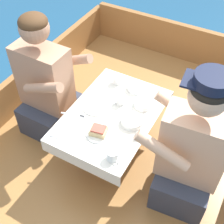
{
  "coord_description": "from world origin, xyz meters",
  "views": [
    {
      "loc": [
        0.73,
        -1.3,
        2.35
      ],
      "look_at": [
        0.0,
        0.02,
        0.8
      ],
      "focal_mm": 50.0,
      "sensor_mm": 36.0,
      "label": 1
    }
  ],
  "objects_px": {
    "person_port": "(46,87)",
    "coffee_cup_starboard": "(117,79)",
    "sandwich": "(99,131)",
    "coffee_cup_port": "(112,155)",
    "person_starboard": "(190,154)",
    "coffee_cup_center": "(121,100)"
  },
  "relations": [
    {
      "from": "coffee_cup_center",
      "to": "sandwich",
      "type": "bearing_deg",
      "value": -88.82
    },
    {
      "from": "coffee_cup_center",
      "to": "coffee_cup_port",
      "type": "bearing_deg",
      "value": -68.27
    },
    {
      "from": "sandwich",
      "to": "coffee_cup_port",
      "type": "xyz_separation_m",
      "value": [
        0.17,
        -0.13,
        0.0
      ]
    },
    {
      "from": "coffee_cup_starboard",
      "to": "coffee_cup_center",
      "type": "bearing_deg",
      "value": -55.16
    },
    {
      "from": "person_port",
      "to": "coffee_cup_starboard",
      "type": "bearing_deg",
      "value": 32.93
    },
    {
      "from": "coffee_cup_port",
      "to": "coffee_cup_center",
      "type": "bearing_deg",
      "value": 111.73
    },
    {
      "from": "sandwich",
      "to": "coffee_cup_center",
      "type": "relative_size",
      "value": 1.3
    },
    {
      "from": "sandwich",
      "to": "coffee_cup_center",
      "type": "height_order",
      "value": "coffee_cup_center"
    },
    {
      "from": "person_port",
      "to": "coffee_cup_starboard",
      "type": "xyz_separation_m",
      "value": [
        0.46,
        0.29,
        0.06
      ]
    },
    {
      "from": "coffee_cup_port",
      "to": "coffee_cup_starboard",
      "type": "distance_m",
      "value": 0.72
    },
    {
      "from": "sandwich",
      "to": "coffee_cup_starboard",
      "type": "distance_m",
      "value": 0.53
    },
    {
      "from": "coffee_cup_starboard",
      "to": "coffee_cup_center",
      "type": "relative_size",
      "value": 1.08
    },
    {
      "from": "sandwich",
      "to": "coffee_cup_port",
      "type": "distance_m",
      "value": 0.22
    },
    {
      "from": "person_starboard",
      "to": "coffee_cup_center",
      "type": "height_order",
      "value": "person_starboard"
    },
    {
      "from": "coffee_cup_port",
      "to": "coffee_cup_starboard",
      "type": "relative_size",
      "value": 1.02
    },
    {
      "from": "person_starboard",
      "to": "coffee_cup_port",
      "type": "relative_size",
      "value": 10.47
    },
    {
      "from": "person_port",
      "to": "sandwich",
      "type": "xyz_separation_m",
      "value": [
        0.6,
        -0.22,
        0.05
      ]
    },
    {
      "from": "coffee_cup_port",
      "to": "coffee_cup_starboard",
      "type": "bearing_deg",
      "value": 115.94
    },
    {
      "from": "person_starboard",
      "to": "coffee_cup_center",
      "type": "relative_size",
      "value": 11.46
    },
    {
      "from": "coffee_cup_starboard",
      "to": "coffee_cup_center",
      "type": "height_order",
      "value": "coffee_cup_starboard"
    },
    {
      "from": "person_port",
      "to": "sandwich",
      "type": "height_order",
      "value": "person_port"
    },
    {
      "from": "sandwich",
      "to": "coffee_cup_starboard",
      "type": "relative_size",
      "value": 1.21
    }
  ]
}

